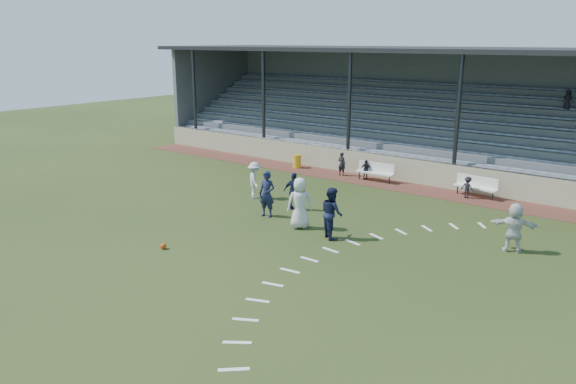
# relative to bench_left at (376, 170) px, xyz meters

# --- Properties ---
(ground) EXTENTS (90.00, 90.00, 0.00)m
(ground) POSITION_rel_bench_left_xyz_m (0.71, -10.69, -0.58)
(ground) COLOR #2D3A18
(ground) RESTS_ON ground
(cinder_track) EXTENTS (34.00, 2.00, 0.02)m
(cinder_track) POSITION_rel_bench_left_xyz_m (0.71, -0.19, -0.57)
(cinder_track) COLOR #562B22
(cinder_track) RESTS_ON ground
(retaining_wall) EXTENTS (34.00, 0.18, 1.20)m
(retaining_wall) POSITION_rel_bench_left_xyz_m (0.71, 0.86, 0.02)
(retaining_wall) COLOR #B7AE8C
(retaining_wall) RESTS_ON ground
(bench_left) EXTENTS (2.02, 0.54, 0.95)m
(bench_left) POSITION_rel_bench_left_xyz_m (0.00, 0.00, 0.00)
(bench_left) COLOR white
(bench_left) RESTS_ON cinder_track
(bench_right) EXTENTS (2.03, 0.64, 0.95)m
(bench_right) POSITION_rel_bench_left_xyz_m (5.11, 0.27, 0.00)
(bench_right) COLOR white
(bench_right) RESTS_ON cinder_track
(trash_bin) EXTENTS (0.46, 0.46, 0.74)m
(trash_bin) POSITION_rel_bench_left_xyz_m (-5.02, -0.02, -0.20)
(trash_bin) COLOR gold
(trash_bin) RESTS_ON cinder_track
(football) EXTENTS (0.21, 0.21, 0.21)m
(football) POSITION_rel_bench_left_xyz_m (-1.01, -13.02, -0.48)
(football) COLOR #D43F0C
(football) RESTS_ON ground
(player_white_lead) EXTENTS (1.14, 1.13, 1.98)m
(player_white_lead) POSITION_rel_bench_left_xyz_m (1.36, -8.29, 0.41)
(player_white_lead) COLOR silver
(player_white_lead) RESTS_ON ground
(player_navy_lead) EXTENTS (0.76, 0.58, 1.90)m
(player_navy_lead) POSITION_rel_bench_left_xyz_m (-0.56, -7.96, 0.36)
(player_navy_lead) COLOR #151A39
(player_navy_lead) RESTS_ON ground
(player_navy_mid) EXTENTS (1.16, 1.10, 1.89)m
(player_navy_mid) POSITION_rel_bench_left_xyz_m (2.93, -8.44, 0.36)
(player_navy_mid) COLOR #151A39
(player_navy_mid) RESTS_ON ground
(player_white_wing) EXTENTS (1.23, 1.16, 1.67)m
(player_white_wing) POSITION_rel_bench_left_xyz_m (-2.79, -6.17, 0.25)
(player_white_wing) COLOR silver
(player_white_wing) RESTS_ON ground
(player_navy_wing) EXTENTS (1.01, 0.67, 1.60)m
(player_navy_wing) POSITION_rel_bench_left_xyz_m (-0.27, -6.49, 0.22)
(player_navy_wing) COLOR #151A39
(player_navy_wing) RESTS_ON ground
(player_white_back) EXTENTS (1.68, 0.94, 1.73)m
(player_white_back) POSITION_rel_bench_left_xyz_m (8.60, -5.79, 0.28)
(player_white_back) COLOR silver
(player_white_back) RESTS_ON ground
(sub_left_near) EXTENTS (0.46, 0.31, 1.25)m
(sub_left_near) POSITION_rel_bench_left_xyz_m (-2.01, -0.05, 0.06)
(sub_left_near) COLOR black
(sub_left_near) RESTS_ON cinder_track
(sub_left_far) EXTENTS (0.63, 0.34, 1.02)m
(sub_left_far) POSITION_rel_bench_left_xyz_m (-0.54, -0.04, -0.05)
(sub_left_far) COLOR black
(sub_left_far) RESTS_ON cinder_track
(sub_right) EXTENTS (0.70, 0.49, 1.00)m
(sub_right) POSITION_rel_bench_left_xyz_m (4.90, -0.26, -0.07)
(sub_right) COLOR black
(sub_right) RESTS_ON cinder_track
(grandstand) EXTENTS (34.60, 9.00, 6.61)m
(grandstand) POSITION_rel_bench_left_xyz_m (0.71, 5.57, 1.62)
(grandstand) COLOR slate
(grandstand) RESTS_ON ground
(penalty_arc) EXTENTS (3.89, 14.63, 0.01)m
(penalty_arc) POSITION_rel_bench_left_xyz_m (4.83, -10.69, -0.58)
(penalty_arc) COLOR white
(penalty_arc) RESTS_ON ground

